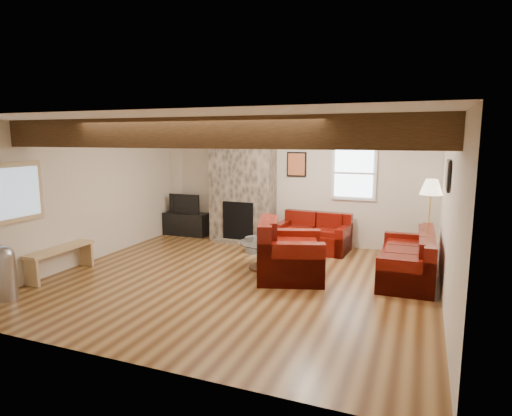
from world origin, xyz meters
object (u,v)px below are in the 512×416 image
Objects in this scene: loveseat at (313,232)px; floor_lamp at (431,192)px; sofa_three at (407,255)px; coffee_table at (267,255)px; television at (186,203)px; armchair_red at (291,249)px; tv_cabinet at (187,224)px.

floor_lamp is at bearing -0.53° from loveseat.
coffee_table is (-2.27, -0.35, -0.14)m from sofa_three.
loveseat is 0.92× the size of floor_lamp.
armchair_red is at bearing -33.18° from television.
coffee_table is at bearing -33.65° from television.
floor_lamp is at bearing -4.95° from tv_cabinet.
floor_lamp reaches higher than coffee_table.
coffee_table is (-0.51, 0.30, -0.24)m from armchair_red.
television is 5.30m from floor_lamp.
sofa_three is 5.14m from television.
armchair_red is (-1.76, -0.65, 0.10)m from sofa_three.
armchair_red reaches higher than coffee_table.
armchair_red is at bearing -84.29° from loveseat.
television is at bearing 39.28° from armchair_red.
television is (-2.66, 1.77, 0.51)m from coffee_table.
loveseat reaches higher than coffee_table.
coffee_table is 1.25× the size of television.
coffee_table is (-0.44, -1.47, -0.14)m from loveseat.
tv_cabinet is at bearing 0.00° from television.
floor_lamp reaches higher than sofa_three.
television is at bearing -107.20° from sofa_three.
loveseat is at bearing -5.51° from tv_cabinet.
floor_lamp is (5.25, -0.45, 0.56)m from television.
television is (0.00, 0.00, 0.49)m from tv_cabinet.
sofa_three reaches higher than loveseat.
loveseat is 3.12m from tv_cabinet.
armchair_red is 1.50× the size of television.
floor_lamp is (2.08, 1.62, 0.84)m from armchair_red.
sofa_three is 1.85× the size of tv_cabinet.
tv_cabinet is at bearing 39.28° from armchair_red.
sofa_three is at bearing -16.09° from tv_cabinet.
television is at bearing 178.08° from loveseat.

